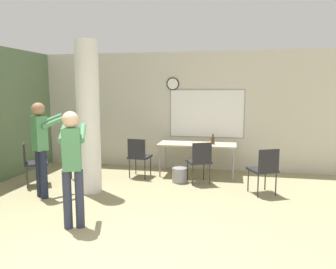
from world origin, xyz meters
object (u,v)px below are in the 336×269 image
(chair_mid_room, at_px, (264,168))
(person_watching_back, at_px, (41,142))
(chair_table_left, at_px, (139,155))
(chair_by_left_wall, at_px, (32,161))
(person_playing_front, at_px, (72,160))
(chair_table_right, at_px, (200,159))
(bottle_on_table, at_px, (213,140))
(folding_table, at_px, (197,145))
(chair_near_pillar, at_px, (79,156))

(chair_mid_room, distance_m, person_watching_back, 4.01)
(chair_table_left, bearing_deg, chair_by_left_wall, -152.45)
(chair_by_left_wall, relative_size, person_playing_front, 0.53)
(chair_table_right, distance_m, person_playing_front, 2.93)
(bottle_on_table, bearing_deg, folding_table, 170.19)
(bottle_on_table, height_order, person_playing_front, person_playing_front)
(person_watching_back, bearing_deg, person_playing_front, -43.45)
(chair_by_left_wall, bearing_deg, chair_near_pillar, 38.06)
(chair_by_left_wall, bearing_deg, person_watching_back, -44.20)
(chair_table_left, bearing_deg, person_watching_back, -129.27)
(bottle_on_table, height_order, person_watching_back, person_watching_back)
(chair_by_left_wall, xyz_separation_m, chair_mid_room, (4.50, 0.30, 0.00))
(chair_table_left, xyz_separation_m, person_watching_back, (-1.31, -1.60, 0.48))
(chair_table_left, distance_m, chair_mid_room, 2.67)
(chair_table_right, bearing_deg, person_watching_back, -152.64)
(folding_table, bearing_deg, person_watching_back, -140.98)
(chair_near_pillar, bearing_deg, folding_table, 20.12)
(bottle_on_table, xyz_separation_m, chair_by_left_wall, (-3.49, -1.40, -0.31))
(chair_near_pillar, xyz_separation_m, chair_by_left_wall, (-0.73, -0.57, 0.00))
(chair_near_pillar, height_order, chair_table_left, same)
(bottle_on_table, bearing_deg, chair_near_pillar, -163.36)
(chair_near_pillar, relative_size, person_watching_back, 0.51)
(person_watching_back, height_order, person_playing_front, person_watching_back)
(chair_table_right, distance_m, person_watching_back, 3.03)
(chair_table_right, distance_m, chair_near_pillar, 2.55)
(folding_table, height_order, chair_near_pillar, chair_near_pillar)
(folding_table, distance_m, chair_mid_room, 1.79)
(bottle_on_table, distance_m, person_playing_front, 3.54)
(chair_near_pillar, xyz_separation_m, chair_table_left, (1.19, 0.43, 0.00))
(folding_table, relative_size, person_playing_front, 1.05)
(bottle_on_table, bearing_deg, chair_by_left_wall, -158.20)
(chair_table_left, xyz_separation_m, person_playing_front, (-0.15, -2.69, 0.45))
(folding_table, distance_m, bottle_on_table, 0.38)
(folding_table, relative_size, chair_by_left_wall, 1.96)
(bottle_on_table, relative_size, chair_mid_room, 0.26)
(chair_near_pillar, bearing_deg, chair_table_right, 4.67)
(bottle_on_table, distance_m, chair_by_left_wall, 3.77)
(chair_by_left_wall, height_order, person_playing_front, person_playing_front)
(chair_table_left, bearing_deg, chair_table_right, -9.34)
(folding_table, bearing_deg, chair_by_left_wall, -155.16)
(person_playing_front, bearing_deg, chair_table_left, 86.87)
(chair_mid_room, bearing_deg, person_watching_back, -167.03)
(bottle_on_table, relative_size, chair_by_left_wall, 0.26)
(chair_table_left, relative_size, chair_by_left_wall, 1.00)
(bottle_on_table, height_order, chair_mid_room, bottle_on_table)
(chair_table_right, xyz_separation_m, person_playing_front, (-1.50, -2.47, 0.45))
(person_playing_front, bearing_deg, chair_near_pillar, 114.70)
(chair_table_right, distance_m, chair_mid_room, 1.32)
(chair_table_left, height_order, person_playing_front, person_playing_front)
(person_watching_back, bearing_deg, bottle_on_table, 34.69)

